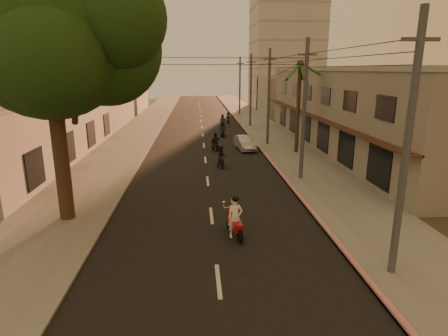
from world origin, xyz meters
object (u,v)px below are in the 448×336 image
Objects in this scene: broadleaf_tree at (58,37)px; parked_car at (245,143)px; scooter_far_b at (228,118)px; scooter_red at (235,218)px; scooter_mid_a at (222,157)px; scooter_mid_b at (215,143)px; palm_tree at (300,69)px; scooter_far_a at (223,130)px; scooter_far_c at (223,121)px.

broadleaf_tree is 3.02× the size of parked_car.
scooter_red is at bearing -95.40° from scooter_far_b.
scooter_mid_b reaches higher than scooter_mid_a.
broadleaf_tree is 35.06m from scooter_far_b.
scooter_far_a is at bearing 124.02° from palm_tree.
parked_car is at bearing 157.13° from palm_tree.
scooter_mid_b is 0.97× the size of scooter_far_a.
palm_tree is 19.02m from scooter_red.
broadleaf_tree is 6.94× the size of scooter_mid_b.
broadleaf_tree is at bearing -131.32° from scooter_mid_a.
scooter_far_b is (2.68, 35.27, -0.13)m from scooter_red.
parked_car is (0.10, -16.96, -0.09)m from scooter_far_b.
scooter_mid_b is at bearing 89.75° from scooter_mid_a.
scooter_far_b is at bearing 103.16° from palm_tree.
parked_car is at bearing -92.05° from scooter_far_c.
scooter_far_b is at bearing 72.60° from broadleaf_tree.
palm_tree is 5.03× the size of scooter_far_b.
scooter_mid_a is at bearing -100.39° from scooter_far_c.
scooter_far_a reaches higher than scooter_far_c.
scooter_mid_a reaches higher than scooter_far_c.
palm_tree is at bearing -51.92° from scooter_far_a.
palm_tree is 2.05× the size of parked_car.
palm_tree is at bearing 43.48° from broadleaf_tree.
scooter_red is 25.21m from scooter_far_a.
scooter_red is 0.49× the size of parked_car.
broadleaf_tree is at bearing -107.15° from scooter_far_a.
scooter_mid_b is at bearing 76.16° from scooter_red.
scooter_far_a is at bearing 83.66° from scooter_mid_a.
scooter_mid_b is (7.60, 15.13, -7.68)m from broadleaf_tree.
scooter_red is 1.08× the size of scooter_far_a.
scooter_far_c is at bearing 73.32° from scooter_red.
scooter_mid_a is 0.99× the size of scooter_mid_b.
palm_tree is 4.76× the size of scooter_mid_a.
broadleaf_tree is at bearing -108.45° from scooter_far_b.
scooter_mid_a is at bearing -97.10° from scooter_far_b.
broadleaf_tree is at bearing -113.36° from scooter_far_c.
scooter_far_a is (8.75, 22.54, -7.68)m from broadleaf_tree.
parked_car is at bearing 67.70° from scooter_red.
scooter_mid_a is at bearing -118.81° from parked_car.
scooter_red is (-7.07, -16.50, -6.29)m from palm_tree.
scooter_red is at bearing -88.68° from scooter_far_a.
parked_car is (-4.29, 1.81, -6.51)m from palm_tree.
scooter_mid_b reaches higher than scooter_far_b.
broadleaf_tree is 7.02× the size of scooter_mid_a.
scooter_far_c is at bearing 90.11° from scooter_far_a.
scooter_far_b is at bearing 63.94° from scooter_mid_b.
scooter_mid_a is 1.05× the size of scooter_far_c.
palm_tree is 4.21× the size of scooter_red.
broadleaf_tree is 18.59m from scooter_mid_b.
scooter_red is at bearing -19.30° from broadleaf_tree.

